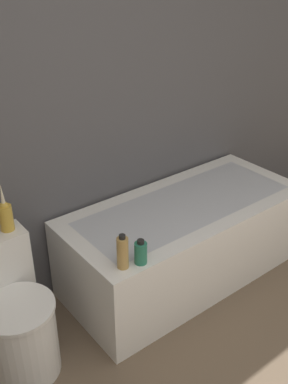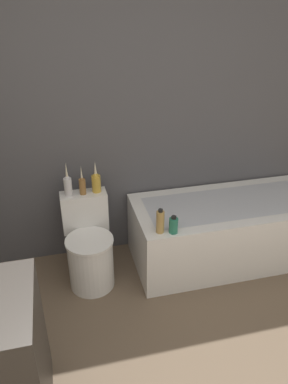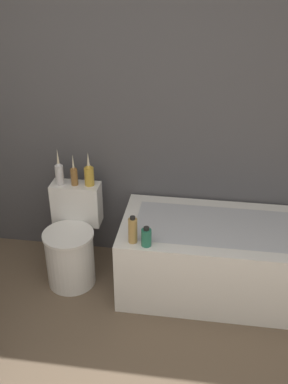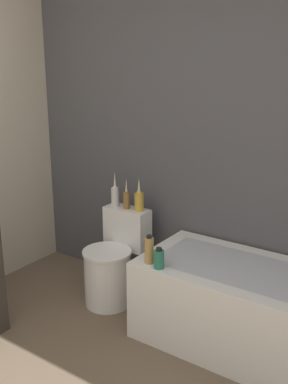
# 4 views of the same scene
# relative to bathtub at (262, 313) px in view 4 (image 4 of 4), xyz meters

# --- Properties ---
(wall_back_tiled) EXTENTS (6.40, 0.06, 2.60)m
(wall_back_tiled) POSITION_rel_bathtub_xyz_m (-0.76, 0.41, 1.02)
(wall_back_tiled) COLOR #4C4C51
(wall_back_tiled) RESTS_ON ground_plane
(bathtub) EXTENTS (1.61, 0.72, 0.55)m
(bathtub) POSITION_rel_bathtub_xyz_m (0.00, 0.00, 0.00)
(bathtub) COLOR white
(bathtub) RESTS_ON ground
(toilet) EXTENTS (0.37, 0.53, 0.71)m
(toilet) POSITION_rel_bathtub_xyz_m (-1.19, -0.02, 0.02)
(toilet) COLOR white
(toilet) RESTS_ON ground
(vase_gold) EXTENTS (0.06, 0.06, 0.28)m
(vase_gold) POSITION_rel_bathtub_xyz_m (-1.30, 0.16, 0.52)
(vase_gold) COLOR silver
(vase_gold) RESTS_ON toilet
(vase_silver) EXTENTS (0.05, 0.05, 0.24)m
(vase_silver) POSITION_rel_bathtub_xyz_m (-1.19, 0.17, 0.51)
(vase_silver) COLOR olive
(vase_silver) RESTS_ON toilet
(vase_bronze) EXTENTS (0.07, 0.07, 0.26)m
(vase_bronze) POSITION_rel_bathtub_xyz_m (-1.08, 0.18, 0.52)
(vase_bronze) COLOR gold
(vase_bronze) RESTS_ON toilet
(shampoo_bottle_tall) EXTENTS (0.06, 0.06, 0.19)m
(shampoo_bottle_tall) POSITION_rel_bathtub_xyz_m (-0.69, -0.27, 0.36)
(shampoo_bottle_tall) COLOR tan
(shampoo_bottle_tall) RESTS_ON bathtub
(shampoo_bottle_short) EXTENTS (0.07, 0.07, 0.14)m
(shampoo_bottle_short) POSITION_rel_bathtub_xyz_m (-0.59, -0.30, 0.33)
(shampoo_bottle_short) COLOR #267259
(shampoo_bottle_short) RESTS_ON bathtub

